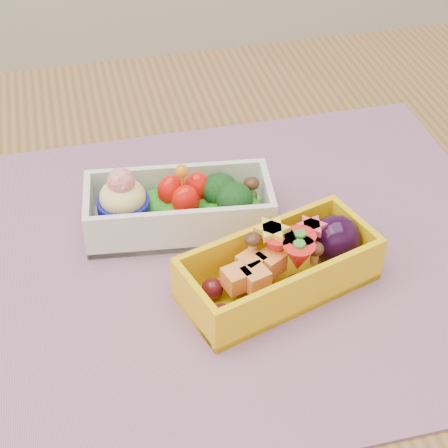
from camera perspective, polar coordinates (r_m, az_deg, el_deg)
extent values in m
cube|color=brown|center=(0.72, -4.26, -3.10)|extent=(1.20, 0.80, 0.04)
cylinder|color=brown|center=(1.37, 16.59, -1.35)|extent=(0.06, 0.06, 0.71)
cube|color=#A06E86|center=(0.69, -0.51, -2.79)|extent=(0.58, 0.45, 0.00)
cube|color=silver|center=(0.71, -3.53, 1.30)|extent=(0.19, 0.10, 0.05)
ellipsoid|color=green|center=(0.72, -3.51, 0.87)|extent=(0.17, 0.09, 0.02)
cylinder|color=#12138B|center=(0.71, -7.78, 0.84)|extent=(0.05, 0.05, 0.03)
sphere|color=red|center=(0.69, -8.06, 3.31)|extent=(0.03, 0.03, 0.03)
ellipsoid|color=red|center=(0.71, -4.14, 2.58)|extent=(0.03, 0.02, 0.03)
ellipsoid|color=red|center=(0.70, -3.01, 1.82)|extent=(0.03, 0.02, 0.03)
ellipsoid|color=red|center=(0.71, -2.11, 2.83)|extent=(0.03, 0.02, 0.03)
sphere|color=orange|center=(0.69, -3.33, 4.15)|extent=(0.01, 0.01, 0.01)
ellipsoid|color=black|center=(0.71, -0.37, 2.75)|extent=(0.04, 0.04, 0.03)
ellipsoid|color=black|center=(0.70, 0.82, 1.99)|extent=(0.04, 0.04, 0.03)
ellipsoid|color=#3F2111|center=(0.71, 2.17, 3.20)|extent=(0.02, 0.02, 0.01)
cube|color=yellow|center=(0.65, 4.31, -3.52)|extent=(0.19, 0.13, 0.05)
ellipsoid|color=#4B0E12|center=(0.63, 1.83, -5.39)|extent=(0.10, 0.07, 0.02)
cube|color=orange|center=(0.63, 2.25, -3.68)|extent=(0.05, 0.05, 0.02)
cone|color=red|center=(0.65, 4.16, -1.82)|extent=(0.04, 0.04, 0.03)
cone|color=red|center=(0.65, 5.89, -1.84)|extent=(0.04, 0.04, 0.03)
cone|color=red|center=(0.64, 5.82, -2.62)|extent=(0.04, 0.04, 0.03)
cylinder|color=yellow|center=(0.64, 3.77, -0.46)|extent=(0.03, 0.03, 0.01)
cylinder|color=#E53F5B|center=(0.65, 6.85, -0.19)|extent=(0.03, 0.03, 0.01)
ellipsoid|color=#3F2111|center=(0.64, 2.22, -2.30)|extent=(0.02, 0.02, 0.01)
ellipsoid|color=#3F2111|center=(0.65, 7.09, -2.49)|extent=(0.02, 0.02, 0.01)
ellipsoid|color=black|center=(0.67, 8.69, -1.28)|extent=(0.05, 0.05, 0.05)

